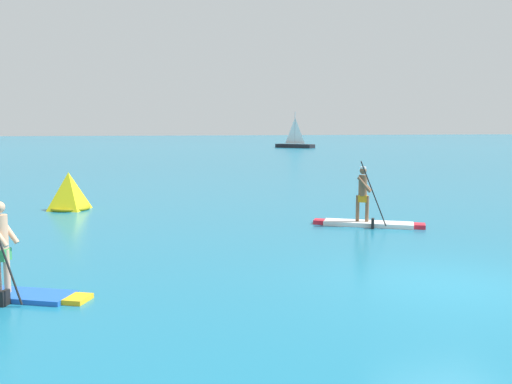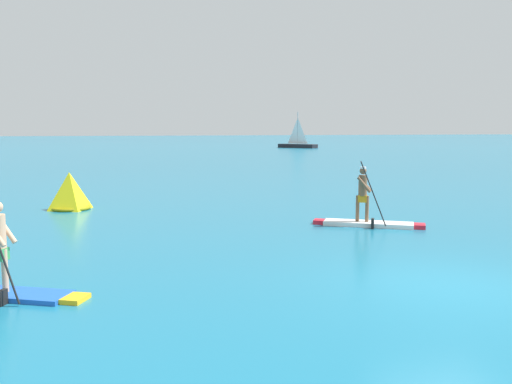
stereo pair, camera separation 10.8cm
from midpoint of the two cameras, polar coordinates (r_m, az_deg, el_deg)
ground at (r=11.24m, az=19.71°, el=-9.17°), size 440.00×440.00×0.00m
paddleboarder_mid_center at (r=17.14m, az=11.41°, el=-2.41°), size 3.12×2.17×2.04m
race_marker_buoy at (r=21.28m, az=-19.11°, el=-0.08°), size 1.56×1.56×1.39m
sailboat_right_horizon at (r=84.55m, az=4.06°, el=5.06°), size 5.04×6.08×5.49m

